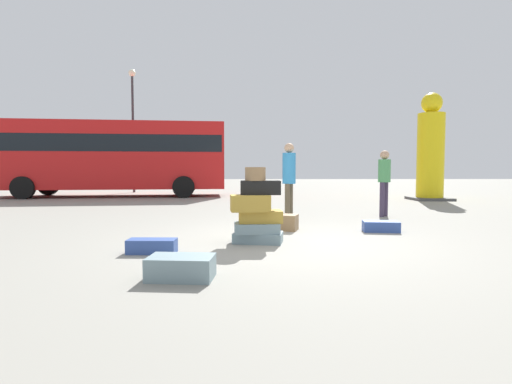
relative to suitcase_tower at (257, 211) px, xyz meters
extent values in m
plane|color=gray|center=(0.39, 0.04, -0.51)|extent=(80.00, 80.00, 0.00)
cube|color=gray|center=(0.02, 0.01, -0.43)|extent=(0.84, 0.60, 0.16)
cube|color=gray|center=(0.00, -0.02, -0.27)|extent=(0.74, 0.48, 0.16)
cube|color=#B28C33|center=(0.05, 0.04, -0.09)|extent=(0.71, 0.46, 0.19)
cube|color=#B28C33|center=(-0.11, -0.09, 0.14)|extent=(0.65, 0.44, 0.26)
cube|color=black|center=(0.05, 0.06, 0.38)|extent=(0.64, 0.40, 0.23)
cylinder|color=olive|center=(-0.03, 0.00, 0.60)|extent=(0.33, 0.33, 0.22)
cube|color=olive|center=(0.50, 1.30, -0.36)|extent=(0.70, 0.55, 0.30)
cube|color=gray|center=(-0.86, -2.09, -0.38)|extent=(0.73, 0.48, 0.25)
cube|color=#334F99|center=(2.37, 1.07, -0.41)|extent=(0.70, 0.45, 0.20)
cube|color=#334F99|center=(-1.50, -0.77, -0.41)|extent=(0.68, 0.31, 0.20)
cylinder|color=#3F334C|center=(3.31, 3.51, -0.08)|extent=(0.12, 0.12, 0.86)
cylinder|color=#3F334C|center=(3.17, 3.35, -0.08)|extent=(0.12, 0.12, 0.86)
cylinder|color=#4C9959|center=(3.24, 3.43, 0.63)|extent=(0.30, 0.30, 0.57)
sphere|color=tan|center=(3.24, 3.43, 1.03)|extent=(0.22, 0.22, 0.22)
cylinder|color=brown|center=(0.83, 2.74, -0.08)|extent=(0.12, 0.12, 0.85)
cylinder|color=brown|center=(0.74, 2.54, -0.08)|extent=(0.12, 0.12, 0.85)
cylinder|color=#338CCC|center=(0.79, 2.64, 0.69)|extent=(0.30, 0.30, 0.70)
sphere|color=tan|center=(0.79, 2.64, 1.15)|extent=(0.22, 0.22, 0.22)
cylinder|color=yellow|center=(6.81, 8.66, 1.14)|extent=(0.99, 0.99, 3.29)
sphere|color=yellow|center=(6.81, 8.66, 3.17)|extent=(0.77, 0.77, 0.77)
cube|color=#4C4C4C|center=(6.81, 8.66, -0.46)|extent=(1.38, 1.38, 0.10)
cube|color=red|center=(-6.02, 10.86, 1.24)|extent=(9.77, 3.46, 2.80)
cube|color=black|center=(-6.02, 10.86, 1.73)|extent=(9.58, 3.46, 0.70)
cylinder|color=black|center=(-3.06, 12.42, -0.06)|extent=(0.92, 0.34, 0.90)
cylinder|color=black|center=(-2.80, 9.94, -0.06)|extent=(0.92, 0.34, 0.90)
cylinder|color=black|center=(-9.24, 11.79, -0.06)|extent=(0.92, 0.34, 0.90)
cylinder|color=black|center=(-8.99, 9.30, -0.06)|extent=(0.92, 0.34, 0.90)
cylinder|color=#333338|center=(-5.95, 13.83, 2.42)|extent=(0.12, 0.12, 5.86)
sphere|color=#F2F2CC|center=(-5.95, 13.83, 5.47)|extent=(0.36, 0.36, 0.36)
camera|label=1|loc=(-0.14, -6.30, 0.68)|focal=27.70mm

